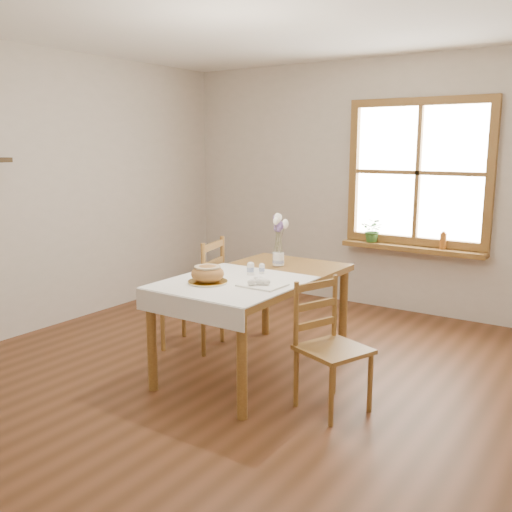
% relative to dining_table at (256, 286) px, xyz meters
% --- Properties ---
extents(ground, '(5.00, 5.00, 0.00)m').
position_rel_dining_table_xyz_m(ground, '(0.00, -0.30, -0.66)').
color(ground, brown).
rests_on(ground, ground).
extents(room_walls, '(4.60, 5.10, 2.65)m').
position_rel_dining_table_xyz_m(room_walls, '(0.00, -0.30, 1.04)').
color(room_walls, beige).
rests_on(room_walls, ground).
extents(window, '(1.46, 0.08, 1.46)m').
position_rel_dining_table_xyz_m(window, '(0.50, 2.17, 0.79)').
color(window, olive).
rests_on(window, ground).
extents(window_sill, '(1.46, 0.20, 0.05)m').
position_rel_dining_table_xyz_m(window_sill, '(0.50, 2.10, 0.03)').
color(window_sill, olive).
rests_on(window_sill, ground).
extents(dining_table, '(0.90, 1.60, 0.75)m').
position_rel_dining_table_xyz_m(dining_table, '(0.00, 0.00, 0.00)').
color(dining_table, olive).
rests_on(dining_table, ground).
extents(table_linen, '(0.91, 0.99, 0.01)m').
position_rel_dining_table_xyz_m(table_linen, '(0.00, -0.30, 0.09)').
color(table_linen, white).
rests_on(table_linen, dining_table).
extents(chair_left, '(0.56, 0.54, 0.95)m').
position_rel_dining_table_xyz_m(chair_left, '(-0.74, 0.12, -0.19)').
color(chair_left, olive).
rests_on(chair_left, ground).
extents(chair_right, '(0.53, 0.52, 0.86)m').
position_rel_dining_table_xyz_m(chair_right, '(0.81, -0.30, -0.24)').
color(chair_right, olive).
rests_on(chair_right, ground).
extents(bread_plate, '(0.29, 0.29, 0.01)m').
position_rel_dining_table_xyz_m(bread_plate, '(-0.13, -0.43, 0.10)').
color(bread_plate, silver).
rests_on(bread_plate, table_linen).
extents(bread_loaf, '(0.24, 0.24, 0.13)m').
position_rel_dining_table_xyz_m(bread_loaf, '(-0.13, -0.43, 0.17)').
color(bread_loaf, '#A7723B').
rests_on(bread_loaf, bread_plate).
extents(egg_napkin, '(0.30, 0.26, 0.01)m').
position_rel_dining_table_xyz_m(egg_napkin, '(0.24, -0.28, 0.10)').
color(egg_napkin, white).
rests_on(egg_napkin, table_linen).
extents(eggs, '(0.23, 0.21, 0.05)m').
position_rel_dining_table_xyz_m(eggs, '(0.24, -0.28, 0.13)').
color(eggs, white).
rests_on(eggs, egg_napkin).
extents(salt_shaker, '(0.06, 0.06, 0.10)m').
position_rel_dining_table_xyz_m(salt_shaker, '(-0.02, -0.05, 0.15)').
color(salt_shaker, silver).
rests_on(salt_shaker, table_linen).
extents(pepper_shaker, '(0.06, 0.06, 0.08)m').
position_rel_dining_table_xyz_m(pepper_shaker, '(0.03, 0.03, 0.14)').
color(pepper_shaker, silver).
rests_on(pepper_shaker, table_linen).
extents(flower_vase, '(0.12, 0.12, 0.10)m').
position_rel_dining_table_xyz_m(flower_vase, '(-0.03, 0.38, 0.14)').
color(flower_vase, silver).
rests_on(flower_vase, dining_table).
extents(lavender_bouquet, '(0.17, 0.17, 0.31)m').
position_rel_dining_table_xyz_m(lavender_bouquet, '(-0.03, 0.38, 0.34)').
color(lavender_bouquet, '#6E508E').
rests_on(lavender_bouquet, flower_vase).
extents(potted_plant, '(0.23, 0.26, 0.20)m').
position_rel_dining_table_xyz_m(potted_plant, '(0.07, 2.10, 0.15)').
color(potted_plant, '#366829').
rests_on(potted_plant, window_sill).
extents(amber_bottle, '(0.07, 0.07, 0.18)m').
position_rel_dining_table_xyz_m(amber_bottle, '(0.81, 2.10, 0.14)').
color(amber_bottle, '#A35B1E').
rests_on(amber_bottle, window_sill).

